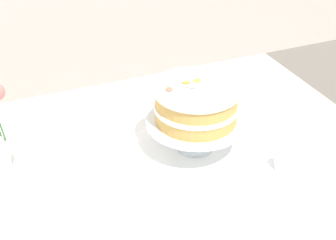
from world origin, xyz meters
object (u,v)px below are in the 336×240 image
(dining_table, at_px, (154,190))
(cake_stand, at_px, (195,124))
(layer_cake, at_px, (196,102))
(teacup, at_px, (286,163))

(dining_table, distance_m, cake_stand, 0.23)
(layer_cake, relative_size, teacup, 2.15)
(dining_table, bearing_deg, teacup, -26.47)
(dining_table, xyz_separation_m, cake_stand, (0.15, 0.03, 0.18))
(layer_cake, distance_m, teacup, 0.31)
(cake_stand, bearing_deg, dining_table, -167.01)
(cake_stand, height_order, teacup, cake_stand)
(dining_table, xyz_separation_m, layer_cake, (0.15, 0.03, 0.25))
(dining_table, distance_m, teacup, 0.39)
(dining_table, relative_size, layer_cake, 5.70)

